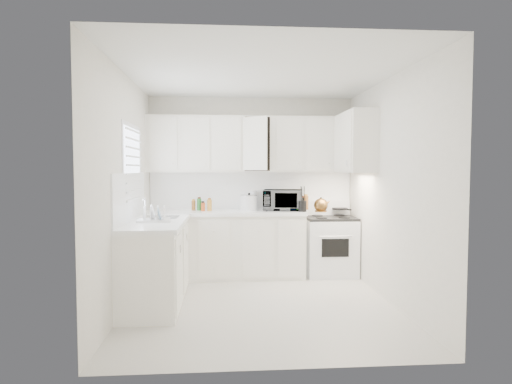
{
  "coord_description": "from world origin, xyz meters",
  "views": [
    {
      "loc": [
        -0.41,
        -4.81,
        1.55
      ],
      "look_at": [
        0.0,
        0.7,
        1.25
      ],
      "focal_mm": 30.19,
      "sensor_mm": 36.0,
      "label": 1
    }
  ],
  "objects": [
    {
      "name": "rice_cooker",
      "position": [
        -0.05,
        1.35,
        1.08
      ],
      "size": [
        0.28,
        0.28,
        0.25
      ],
      "primitive_type": null,
      "rotation": [
        0.0,
        0.0,
        0.1
      ],
      "color": "white",
      "rests_on": "countertop_back"
    },
    {
      "name": "countertop_left",
      "position": [
        -1.19,
        0.2,
        0.93
      ],
      "size": [
        0.64,
        1.62,
        0.05
      ],
      "primitive_type": "cube",
      "color": "white",
      "rests_on": "lower_cabinets_left"
    },
    {
      "name": "wall_front",
      "position": [
        0.0,
        -1.6,
        1.3
      ],
      "size": [
        3.0,
        0.0,
        3.0
      ],
      "primitive_type": "plane",
      "rotation": [
        -1.57,
        0.0,
        0.0
      ],
      "color": "white",
      "rests_on": "ground"
    },
    {
      "name": "floor",
      "position": [
        0.0,
        0.0,
        0.0
      ],
      "size": [
        3.2,
        3.2,
        0.0
      ],
      "primitive_type": "plane",
      "color": "silver",
      "rests_on": "ground"
    },
    {
      "name": "lower_cabinets_left",
      "position": [
        -1.2,
        0.2,
        0.45
      ],
      "size": [
        0.6,
        1.6,
        0.9
      ],
      "primitive_type": null,
      "color": "white",
      "rests_on": "floor"
    },
    {
      "name": "sauce_right_2",
      "position": [
        0.69,
        1.46,
        1.05
      ],
      "size": [
        0.06,
        0.06,
        0.19
      ],
      "primitive_type": "cylinder",
      "color": "#4D2C16",
      "rests_on": "countertop_back"
    },
    {
      "name": "sauce_right_4",
      "position": [
        0.8,
        1.46,
        1.05
      ],
      "size": [
        0.06,
        0.06,
        0.19
      ],
      "primitive_type": "cylinder",
      "color": "#975D29",
      "rests_on": "countertop_back"
    },
    {
      "name": "frying_pan",
      "position": [
        1.31,
        1.45,
        0.96
      ],
      "size": [
        0.36,
        0.45,
        0.04
      ],
      "primitive_type": null,
      "rotation": [
        0.0,
        0.0,
        0.4
      ],
      "color": "black",
      "rests_on": "stove"
    },
    {
      "name": "upper_cabinets_right",
      "position": [
        1.33,
        0.82,
        1.5
      ],
      "size": [
        0.33,
        0.9,
        0.8
      ],
      "primitive_type": null,
      "color": "white",
      "rests_on": "wall_right"
    },
    {
      "name": "sauce_right_1",
      "position": [
        0.64,
        1.4,
        1.05
      ],
      "size": [
        0.06,
        0.06,
        0.19
      ],
      "primitive_type": "cylinder",
      "color": "gold",
      "rests_on": "countertop_back"
    },
    {
      "name": "utensil_crock",
      "position": [
        0.68,
        1.1,
        1.13
      ],
      "size": [
        0.14,
        0.14,
        0.37
      ],
      "primitive_type": null,
      "rotation": [
        0.0,
        0.0,
        0.19
      ],
      "color": "black",
      "rests_on": "countertop_back"
    },
    {
      "name": "spice_left_0",
      "position": [
        -0.85,
        1.42,
        1.02
      ],
      "size": [
        0.06,
        0.06,
        0.13
      ],
      "primitive_type": "cylinder",
      "color": "#975D29",
      "rests_on": "countertop_back"
    },
    {
      "name": "dish_rack",
      "position": [
        -1.21,
        0.13,
        1.05
      ],
      "size": [
        0.39,
        0.31,
        0.2
      ],
      "primitive_type": null,
      "rotation": [
        0.0,
        0.0,
        0.09
      ],
      "color": "white",
      "rests_on": "countertop_left"
    },
    {
      "name": "ceiling",
      "position": [
        0.0,
        0.0,
        2.6
      ],
      "size": [
        3.2,
        3.2,
        0.0
      ],
      "primitive_type": "plane",
      "rotation": [
        3.14,
        0.0,
        0.0
      ],
      "color": "white",
      "rests_on": "ground"
    },
    {
      "name": "upper_cabinets_back",
      "position": [
        0.0,
        1.44,
        1.5
      ],
      "size": [
        3.0,
        0.33,
        0.8
      ],
      "primitive_type": null,
      "color": "white",
      "rests_on": "wall_back"
    },
    {
      "name": "wall_right",
      "position": [
        1.5,
        0.0,
        1.3
      ],
      "size": [
        0.0,
        3.2,
        3.2
      ],
      "primitive_type": "plane",
      "rotation": [
        1.57,
        0.0,
        -1.57
      ],
      "color": "white",
      "rests_on": "ground"
    },
    {
      "name": "stove",
      "position": [
        1.13,
        1.29,
        0.54
      ],
      "size": [
        0.71,
        0.59,
        1.09
      ],
      "primitive_type": null,
      "rotation": [
        0.0,
        0.0,
        -0.01
      ],
      "color": "white",
      "rests_on": "floor"
    },
    {
      "name": "lower_cabinets_back",
      "position": [
        -0.39,
        1.3,
        0.45
      ],
      "size": [
        2.22,
        0.6,
        0.9
      ],
      "primitive_type": null,
      "color": "white",
      "rests_on": "floor"
    },
    {
      "name": "backsplash_back",
      "position": [
        0.0,
        1.59,
        1.23
      ],
      "size": [
        2.98,
        0.02,
        0.55
      ],
      "primitive_type": "cube",
      "color": "white",
      "rests_on": "wall_back"
    },
    {
      "name": "sink",
      "position": [
        -1.19,
        0.55,
        1.07
      ],
      "size": [
        0.42,
        0.38,
        0.3
      ],
      "primitive_type": null,
      "color": "gray",
      "rests_on": "countertop_left"
    },
    {
      "name": "backsplash_left",
      "position": [
        -1.49,
        0.2,
        1.23
      ],
      "size": [
        0.02,
        1.6,
        0.55
      ],
      "primitive_type": "cube",
      "color": "white",
      "rests_on": "wall_left"
    },
    {
      "name": "countertop_back",
      "position": [
        -0.39,
        1.29,
        0.93
      ],
      "size": [
        2.24,
        0.64,
        0.05
      ],
      "primitive_type": "cube",
      "color": "white",
      "rests_on": "lower_cabinets_back"
    },
    {
      "name": "paper_towel",
      "position": [
        0.02,
        1.52,
        1.08
      ],
      "size": [
        0.12,
        0.12,
        0.27
      ],
      "primitive_type": "cylinder",
      "color": "white",
      "rests_on": "countertop_back"
    },
    {
      "name": "sauce_right_3",
      "position": [
        0.74,
        1.4,
        1.05
      ],
      "size": [
        0.06,
        0.06,
        0.19
      ],
      "primitive_type": "cylinder",
      "color": "black",
      "rests_on": "countertop_back"
    },
    {
      "name": "wall_left",
      "position": [
        -1.5,
        0.0,
        1.3
      ],
      "size": [
        0.0,
        3.2,
        3.2
      ],
      "primitive_type": "plane",
      "rotation": [
        1.57,
        0.0,
        1.57
      ],
      "color": "white",
      "rests_on": "ground"
    },
    {
      "name": "sauce_right_0",
      "position": [
        0.58,
        1.46,
        1.05
      ],
      "size": [
        0.06,
        0.06,
        0.19
      ],
      "primitive_type": "cylinder",
      "color": "#D9511C",
      "rests_on": "countertop_back"
    },
    {
      "name": "wall_back",
      "position": [
        0.0,
        1.6,
        1.3
      ],
      "size": [
        3.0,
        0.0,
        3.0
      ],
      "primitive_type": "plane",
      "rotation": [
        1.57,
        0.0,
        0.0
      ],
      "color": "white",
      "rests_on": "ground"
    },
    {
      "name": "spice_left_2",
      "position": [
        -0.7,
        1.42,
        1.02
      ],
      "size": [
        0.06,
        0.06,
        0.13
      ],
      "primitive_type": "cylinder",
      "color": "#D9511C",
      "rests_on": "countertop_back"
    },
    {
      "name": "spice_left_3",
      "position": [
        -0.62,
        1.33,
        1.02
      ],
      "size": [
        0.06,
        0.06,
        0.13
      ],
      "primitive_type": "cylinder",
      "color": "gold",
      "rests_on": "countertop_back"
    },
    {
      "name": "microwave",
      "position": [
        0.42,
        1.31,
        1.13
      ],
      "size": [
        0.58,
        0.38,
        0.36
      ],
      "primitive_type": "imported",
      "rotation": [
        0.0,
        0.0,
        -0.16
      ],
      "color": "gray",
      "rests_on": "countertop_back"
    },
    {
      "name": "tea_kettle",
      "position": [
        0.95,
        1.13,
        1.05
      ],
      "size": [
        0.26,
        0.23,
        0.22
      ],
      "primitive_type": null,
      "rotation": [
        0.0,
        0.0,
        -0.11
      ],
      "color": "brown",
      "rests_on": "stove"
    },
    {
      "name": "window_blinds",
      "position": [
        -1.48,
        0.35,
        1.55
      ],
      "size": [
        0.06,
        0.96,
        1.06
      ],
      "primitive_type": null,
      "color": "white",
      "rests_on": "wall_left"
    },
    {
      "name": "spice_left_1",
      "position": [
        -0.78,
        1.33,
        1.02
      ],
      "size": [
        0.06,
        0.06,
        0.13
      ],
      "primitive_type": "cylinder",
      "color": "#27762D",
      "rests_on": "countertop_back"
    }
  ]
}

